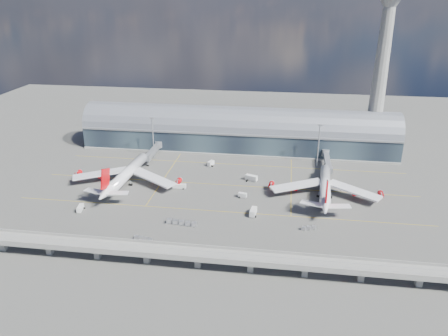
# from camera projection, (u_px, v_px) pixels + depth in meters

# --- Properties ---
(ground) EXTENTS (500.00, 500.00, 0.00)m
(ground) POSITION_uv_depth(u_px,v_px,m) (220.00, 202.00, 216.30)
(ground) COLOR #474744
(ground) RESTS_ON ground
(taxi_lines) EXTENTS (200.00, 80.12, 0.01)m
(taxi_lines) POSITION_uv_depth(u_px,v_px,m) (226.00, 183.00, 236.51)
(taxi_lines) COLOR gold
(taxi_lines) RESTS_ON ground
(terminal) EXTENTS (200.00, 30.00, 28.00)m
(terminal) POSITION_uv_depth(u_px,v_px,m) (238.00, 132.00, 283.25)
(terminal) COLOR #1C2530
(terminal) RESTS_ON ground
(control_tower) EXTENTS (19.00, 19.00, 103.00)m
(control_tower) POSITION_uv_depth(u_px,v_px,m) (381.00, 72.00, 261.15)
(control_tower) COLOR gray
(control_tower) RESTS_ON ground
(guideway) EXTENTS (220.00, 8.50, 7.20)m
(guideway) POSITION_uv_depth(u_px,v_px,m) (198.00, 255.00, 164.00)
(guideway) COLOR gray
(guideway) RESTS_ON ground
(floodlight_mast_left) EXTENTS (3.00, 0.70, 25.70)m
(floodlight_mast_left) POSITION_uv_depth(u_px,v_px,m) (153.00, 136.00, 267.97)
(floodlight_mast_left) COLOR gray
(floodlight_mast_left) RESTS_ON ground
(floodlight_mast_right) EXTENTS (3.00, 0.70, 25.70)m
(floodlight_mast_right) POSITION_uv_depth(u_px,v_px,m) (319.00, 144.00, 254.74)
(floodlight_mast_right) COLOR gray
(floodlight_mast_right) RESTS_ON ground
(airliner_left) EXTENTS (60.55, 63.60, 19.39)m
(airliner_left) POSITION_uv_depth(u_px,v_px,m) (126.00, 175.00, 233.61)
(airliner_left) COLOR white
(airliner_left) RESTS_ON ground
(airliner_right) EXTENTS (57.55, 60.16, 19.08)m
(airliner_right) POSITION_uv_depth(u_px,v_px,m) (325.00, 187.00, 220.39)
(airliner_right) COLOR white
(airliner_right) RESTS_ON ground
(jet_bridge_left) EXTENTS (4.40, 28.00, 7.25)m
(jet_bridge_left) POSITION_uv_depth(u_px,v_px,m) (154.00, 150.00, 269.42)
(jet_bridge_left) COLOR gray
(jet_bridge_left) RESTS_ON ground
(jet_bridge_right) EXTENTS (4.40, 32.00, 7.25)m
(jet_bridge_right) POSITION_uv_depth(u_px,v_px,m) (327.00, 160.00, 253.78)
(jet_bridge_right) COLOR gray
(jet_bridge_right) RESTS_ON ground
(service_truck_0) EXTENTS (2.98, 6.31, 2.51)m
(service_truck_0) POSITION_uv_depth(u_px,v_px,m) (80.00, 208.00, 207.07)
(service_truck_0) COLOR silver
(service_truck_0) RESTS_ON ground
(service_truck_1) EXTENTS (4.60, 2.83, 2.48)m
(service_truck_1) POSITION_uv_depth(u_px,v_px,m) (242.00, 195.00, 220.13)
(service_truck_1) COLOR silver
(service_truck_1) RESTS_ON ground
(service_truck_2) EXTENTS (7.18, 2.50, 2.57)m
(service_truck_2) POSITION_uv_depth(u_px,v_px,m) (179.00, 186.00, 229.93)
(service_truck_2) COLOR silver
(service_truck_2) RESTS_ON ground
(service_truck_3) EXTENTS (3.25, 6.70, 3.12)m
(service_truck_3) POSITION_uv_depth(u_px,v_px,m) (253.00, 212.00, 202.93)
(service_truck_3) COLOR silver
(service_truck_3) RESTS_ON ground
(service_truck_4) EXTENTS (4.00, 5.32, 2.80)m
(service_truck_4) POSITION_uv_depth(u_px,v_px,m) (211.00, 163.00, 259.47)
(service_truck_4) COLOR silver
(service_truck_4) RESTS_ON ground
(service_truck_5) EXTENTS (7.07, 4.73, 3.19)m
(service_truck_5) POSITION_uv_depth(u_px,v_px,m) (251.00, 178.00, 239.14)
(service_truck_5) COLOR silver
(service_truck_5) RESTS_ON ground
(cargo_train_0) EXTENTS (8.81, 3.19, 1.45)m
(cargo_train_0) POSITION_uv_depth(u_px,v_px,m) (143.00, 239.00, 182.95)
(cargo_train_0) COLOR gray
(cargo_train_0) RESTS_ON ground
(cargo_train_1) EXTENTS (14.60, 3.40, 1.92)m
(cargo_train_1) POSITION_uv_depth(u_px,v_px,m) (182.00, 223.00, 194.84)
(cargo_train_1) COLOR gray
(cargo_train_1) RESTS_ON ground
(cargo_train_2) EXTENTS (6.88, 3.24, 1.51)m
(cargo_train_2) POSITION_uv_depth(u_px,v_px,m) (309.00, 228.00, 191.01)
(cargo_train_2) COLOR gray
(cargo_train_2) RESTS_ON ground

